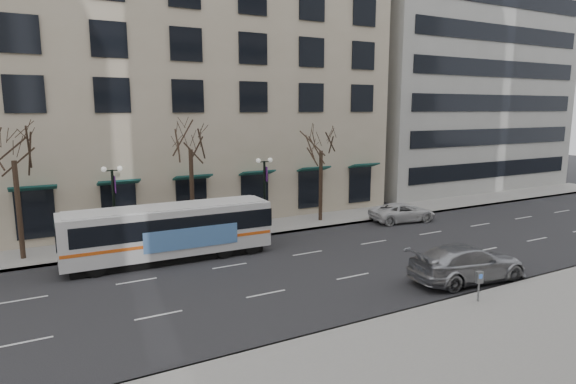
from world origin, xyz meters
TOP-DOWN VIEW (x-y plane):
  - ground at (0.00, 0.00)m, footprint 160.00×160.00m
  - sidewalk_far at (5.00, 9.00)m, footprint 80.00×4.00m
  - building_hotel at (-2.00, 21.00)m, footprint 40.00×20.00m
  - building_office at (32.00, 21.00)m, footprint 25.00×20.00m
  - tree_far_left at (-10.00, 8.80)m, footprint 3.60×3.60m
  - tree_far_mid at (0.00, 8.80)m, footprint 3.60×3.60m
  - tree_far_right at (10.00, 8.80)m, footprint 3.60×3.60m
  - lamp_post_left at (-4.99, 8.20)m, footprint 1.22×0.45m
  - lamp_post_right at (5.01, 8.20)m, footprint 1.22×0.45m
  - city_bus at (-2.51, 4.94)m, footprint 11.70×2.79m
  - silver_car at (9.72, -5.50)m, footprint 6.52×3.18m
  - white_pickup at (15.67, 5.98)m, footprint 5.38×3.03m
  - pay_station at (7.72, -7.88)m, footprint 0.34×0.27m

SIDE VIEW (x-z plane):
  - ground at x=0.00m, z-range 0.00..0.00m
  - sidewalk_far at x=5.00m, z-range 0.00..0.15m
  - white_pickup at x=15.67m, z-range 0.00..1.42m
  - silver_car at x=9.72m, z-range 0.00..1.83m
  - pay_station at x=7.72m, z-range 0.46..1.83m
  - city_bus at x=-2.51m, z-range 0.15..3.30m
  - lamp_post_left at x=-4.99m, z-range 0.34..5.55m
  - lamp_post_right at x=5.01m, z-range 0.34..5.55m
  - tree_far_right at x=10.00m, z-range 2.39..10.45m
  - tree_far_left at x=-10.00m, z-range 2.53..10.87m
  - tree_far_mid at x=0.00m, z-range 2.63..11.18m
  - building_hotel at x=-2.00m, z-range 0.00..24.00m
  - building_office at x=32.00m, z-range 0.00..35.00m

